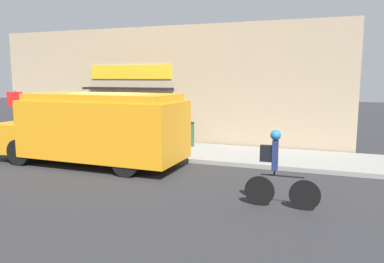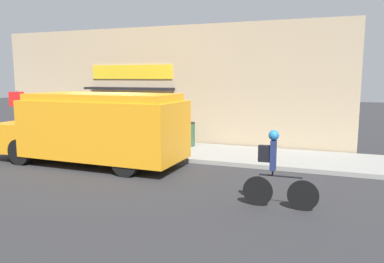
% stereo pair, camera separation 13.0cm
% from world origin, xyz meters
% --- Properties ---
extents(ground_plane, '(70.00, 70.00, 0.00)m').
position_xyz_m(ground_plane, '(0.00, 0.00, 0.00)').
color(ground_plane, '#2B2B2D').
extents(sidewalk, '(28.00, 2.98, 0.14)m').
position_xyz_m(sidewalk, '(0.00, 1.49, 0.07)').
color(sidewalk, gray).
rests_on(sidewalk, ground_plane).
extents(storefront, '(15.83, 0.80, 4.93)m').
position_xyz_m(storefront, '(-0.03, 3.14, 2.47)').
color(storefront, tan).
rests_on(storefront, ground_plane).
extents(school_bus, '(6.47, 2.69, 2.33)m').
position_xyz_m(school_bus, '(-0.15, -1.28, 1.22)').
color(school_bus, orange).
rests_on(school_bus, ground_plane).
extents(cyclist, '(1.64, 0.23, 1.72)m').
position_xyz_m(cyclist, '(5.94, -3.32, 0.85)').
color(cyclist, black).
rests_on(cyclist, ground_plane).
extents(stop_sign_post, '(0.45, 0.45, 2.14)m').
position_xyz_m(stop_sign_post, '(-5.39, 0.70, 1.57)').
color(stop_sign_post, slate).
rests_on(stop_sign_post, sidewalk).
extents(trash_bin, '(0.51, 0.51, 0.94)m').
position_xyz_m(trash_bin, '(1.75, 2.20, 0.61)').
color(trash_bin, '#2D5138').
rests_on(trash_bin, sidewalk).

